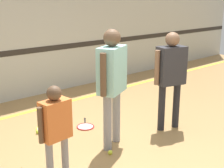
% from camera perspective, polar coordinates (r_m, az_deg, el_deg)
% --- Properties ---
extents(ground_plane, '(16.00, 16.00, 0.00)m').
position_cam_1_polar(ground_plane, '(4.73, 3.34, -11.42)').
color(ground_plane, '#A87F4C').
extents(wall_back, '(16.00, 0.07, 3.20)m').
position_cam_1_polar(wall_back, '(6.90, -15.95, 10.49)').
color(wall_back, beige).
rests_on(wall_back, ground_plane).
extents(floor_stripe, '(14.40, 0.10, 0.01)m').
position_cam_1_polar(floor_stripe, '(6.46, -11.47, -4.04)').
color(floor_stripe, yellow).
rests_on(floor_stripe, ground_plane).
extents(person_instructor, '(0.61, 0.44, 1.73)m').
position_cam_1_polar(person_instructor, '(4.41, 0.00, 1.48)').
color(person_instructor, gray).
rests_on(person_instructor, ground_plane).
extents(person_student_left, '(0.46, 0.22, 1.21)m').
position_cam_1_polar(person_student_left, '(3.62, -10.25, -7.37)').
color(person_student_left, gray).
rests_on(person_student_left, ground_plane).
extents(person_student_right, '(0.60, 0.36, 1.62)m').
position_cam_1_polar(person_student_right, '(5.12, 10.71, 2.42)').
color(person_student_right, '#232328').
rests_on(person_student_right, ground_plane).
extents(racket_spare_on_floor, '(0.33, 0.51, 0.03)m').
position_cam_1_polar(racket_spare_on_floor, '(5.42, -12.07, -7.96)').
color(racket_spare_on_floor, '#C6D838').
rests_on(racket_spare_on_floor, ground_plane).
extents(racket_second_spare, '(0.44, 0.53, 0.03)m').
position_cam_1_polar(racket_second_spare, '(5.41, -4.89, -7.69)').
color(racket_second_spare, red).
rests_on(racket_second_spare, ground_plane).
extents(tennis_ball_near_instructor, '(0.07, 0.07, 0.07)m').
position_cam_1_polar(tennis_ball_near_instructor, '(4.50, -0.34, -12.40)').
color(tennis_ball_near_instructor, '#CCE038').
rests_on(tennis_ball_near_instructor, ground_plane).
extents(tennis_ball_by_spare_racket, '(0.07, 0.07, 0.07)m').
position_cam_1_polar(tennis_ball_by_spare_racket, '(5.27, -13.43, -8.51)').
color(tennis_ball_by_spare_racket, '#CCE038').
rests_on(tennis_ball_by_spare_racket, ground_plane).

